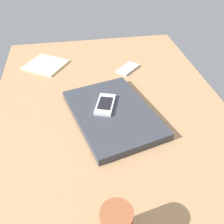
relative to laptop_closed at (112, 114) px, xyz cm
name	(u,v)px	position (x,y,z in cm)	size (l,w,h in cm)	color
desk_surface	(112,117)	(1.51, -0.22, -2.73)	(120.00, 80.00, 3.00)	#9E7751
laptop_closed	(112,114)	(0.00, 0.00, 0.00)	(34.10, 23.70, 2.46)	#33353D
cell_phone_on_laptop	(105,104)	(3.06, 1.74, 1.78)	(12.08, 8.67, 1.16)	silver
cell_phone_on_desk	(128,68)	(28.99, -11.78, -0.73)	(10.67, 10.84, 1.07)	silver
notepad	(46,65)	(38.20, 22.48, -0.83)	(14.22, 15.10, 0.80)	#F2EDB2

